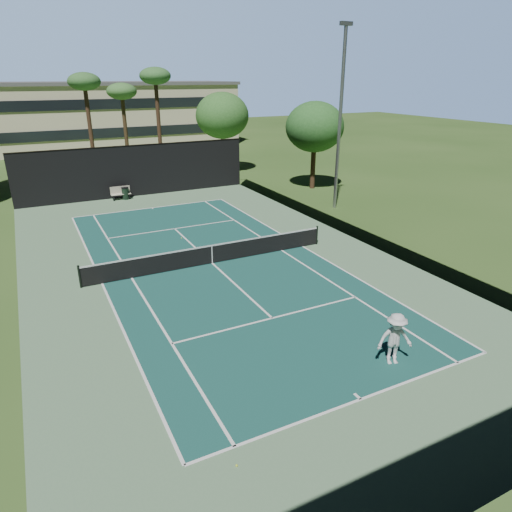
# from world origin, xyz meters

# --- Properties ---
(ground) EXTENTS (160.00, 160.00, 0.00)m
(ground) POSITION_xyz_m (0.00, 0.00, 0.00)
(ground) COLOR #33541F
(ground) RESTS_ON ground
(apron_slab) EXTENTS (18.00, 32.00, 0.01)m
(apron_slab) POSITION_xyz_m (0.00, 0.00, 0.01)
(apron_slab) COLOR #5D855E
(apron_slab) RESTS_ON ground
(court_surface) EXTENTS (10.97, 23.77, 0.01)m
(court_surface) POSITION_xyz_m (0.00, 0.00, 0.01)
(court_surface) COLOR #174C45
(court_surface) RESTS_ON ground
(court_lines) EXTENTS (11.07, 23.87, 0.01)m
(court_lines) POSITION_xyz_m (0.00, 0.00, 0.02)
(court_lines) COLOR white
(court_lines) RESTS_ON ground
(tennis_net) EXTENTS (12.90, 0.10, 1.10)m
(tennis_net) POSITION_xyz_m (0.00, 0.00, 0.56)
(tennis_net) COLOR black
(tennis_net) RESTS_ON ground
(fence) EXTENTS (18.04, 32.05, 4.03)m
(fence) POSITION_xyz_m (0.00, 0.06, 2.01)
(fence) COLOR black
(fence) RESTS_ON ground
(player) EXTENTS (1.35, 1.03, 1.85)m
(player) POSITION_xyz_m (2.16, -10.85, 0.92)
(player) COLOR silver
(player) RESTS_ON ground
(tennis_ball_a) EXTENTS (0.06, 0.06, 0.06)m
(tennis_ball_a) POSITION_xyz_m (-4.33, -12.48, 0.03)
(tennis_ball_a) COLOR #D4E634
(tennis_ball_a) RESTS_ON ground
(tennis_ball_b) EXTENTS (0.06, 0.06, 0.06)m
(tennis_ball_b) POSITION_xyz_m (-0.18, 1.65, 0.03)
(tennis_ball_b) COLOR yellow
(tennis_ball_b) RESTS_ON ground
(tennis_ball_c) EXTENTS (0.07, 0.07, 0.07)m
(tennis_ball_c) POSITION_xyz_m (-0.19, 4.44, 0.03)
(tennis_ball_c) COLOR #D9EE36
(tennis_ball_c) RESTS_ON ground
(tennis_ball_d) EXTENTS (0.06, 0.06, 0.06)m
(tennis_ball_d) POSITION_xyz_m (-5.47, 6.00, 0.03)
(tennis_ball_d) COLOR #CCF036
(tennis_ball_d) RESTS_ON ground
(park_bench) EXTENTS (1.50, 0.45, 1.02)m
(park_bench) POSITION_xyz_m (-1.48, 15.43, 0.55)
(park_bench) COLOR beige
(park_bench) RESTS_ON ground
(trash_bin) EXTENTS (0.56, 0.56, 0.95)m
(trash_bin) POSITION_xyz_m (-1.14, 15.32, 0.48)
(trash_bin) COLOR black
(trash_bin) RESTS_ON ground
(palm_a) EXTENTS (2.80, 2.80, 9.32)m
(palm_a) POSITION_xyz_m (-2.00, 24.00, 8.19)
(palm_a) COLOR #442C1D
(palm_a) RESTS_ON ground
(palm_b) EXTENTS (2.80, 2.80, 8.42)m
(palm_b) POSITION_xyz_m (1.50, 26.00, 7.36)
(palm_b) COLOR #44311D
(palm_b) RESTS_ON ground
(palm_c) EXTENTS (2.80, 2.80, 9.77)m
(palm_c) POSITION_xyz_m (4.00, 23.00, 8.60)
(palm_c) COLOR #432B1C
(palm_c) RESTS_ON ground
(decid_tree_a) EXTENTS (5.12, 5.12, 7.62)m
(decid_tree_a) POSITION_xyz_m (10.00, 22.00, 5.42)
(decid_tree_a) COLOR #492F1F
(decid_tree_a) RESTS_ON ground
(decid_tree_b) EXTENTS (4.80, 4.80, 7.14)m
(decid_tree_b) POSITION_xyz_m (14.00, 12.00, 5.08)
(decid_tree_b) COLOR #49301F
(decid_tree_b) RESTS_ON ground
(campus_building) EXTENTS (40.50, 12.50, 8.30)m
(campus_building) POSITION_xyz_m (0.00, 45.98, 4.21)
(campus_building) COLOR beige
(campus_building) RESTS_ON ground
(light_pole) EXTENTS (0.90, 0.25, 12.22)m
(light_pole) POSITION_xyz_m (12.00, 6.00, 6.46)
(light_pole) COLOR #94979C
(light_pole) RESTS_ON ground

